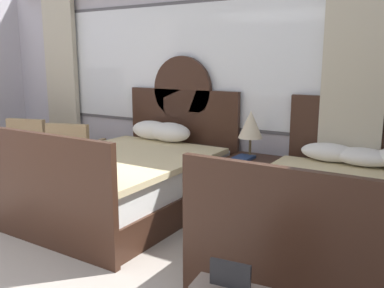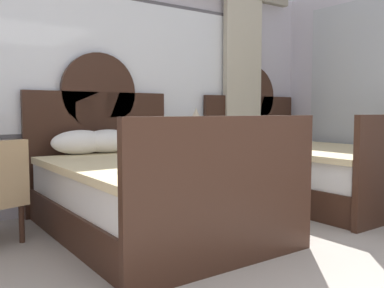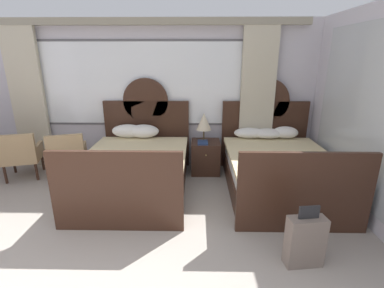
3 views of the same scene
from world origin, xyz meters
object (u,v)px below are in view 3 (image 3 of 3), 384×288
table_lamp_on_nightstand (204,122)px  book_on_nightstand (203,142)px  nightstand_between_beds (205,157)px  bed_near_mirror (277,168)px  armchair_by_window_centre (21,154)px  suitcase_on_floor (305,241)px  armchair_by_window_left (68,154)px  bed_near_window (137,167)px

table_lamp_on_nightstand → book_on_nightstand: bearing=-98.2°
nightstand_between_beds → bed_near_mirror: bearing=-32.2°
armchair_by_window_centre → suitcase_on_floor: size_ratio=1.24×
armchair_by_window_centre → armchair_by_window_left: bearing=0.0°
nightstand_between_beds → suitcase_on_floor: 2.57m
bed_near_mirror → book_on_nightstand: bearing=152.9°
table_lamp_on_nightstand → nightstand_between_beds: bearing=-33.9°
bed_near_window → suitcase_on_floor: (2.05, -1.69, -0.10)m
armchair_by_window_left → table_lamp_on_nightstand: bearing=8.8°
book_on_nightstand → armchair_by_window_left: armchair_by_window_left is taller
table_lamp_on_nightstand → armchair_by_window_centre: (-3.16, -0.36, -0.49)m
suitcase_on_floor → bed_near_window: bearing=140.5°
bed_near_window → bed_near_mirror: size_ratio=1.00×
bed_near_mirror → table_lamp_on_nightstand: 1.47m
nightstand_between_beds → table_lamp_on_nightstand: size_ratio=1.13×
suitcase_on_floor → armchair_by_window_centre: bearing=153.5°
armchair_by_window_left → book_on_nightstand: bearing=5.8°
armchair_by_window_centre → suitcase_on_floor: (4.14, -2.06, -0.18)m
book_on_nightstand → suitcase_on_floor: (0.99, -2.29, -0.32)m
bed_near_window → book_on_nightstand: bed_near_window is taller
bed_near_mirror → armchair_by_window_left: bed_near_mirror is taller
suitcase_on_floor → nightstand_between_beds: bearing=111.4°
bed_near_mirror → table_lamp_on_nightstand: (-1.15, 0.72, 0.57)m
nightstand_between_beds → book_on_nightstand: (-0.06, -0.10, 0.31)m
bed_near_mirror → suitcase_on_floor: 1.71m
nightstand_between_beds → armchair_by_window_centre: size_ratio=0.70×
armchair_by_window_left → suitcase_on_floor: bearing=-31.8°
nightstand_between_beds → book_on_nightstand: 0.33m
bed_near_mirror → armchair_by_window_left: size_ratio=2.64×
armchair_by_window_left → nightstand_between_beds: bearing=8.1°
nightstand_between_beds → table_lamp_on_nightstand: 0.65m
bed_near_mirror → nightstand_between_beds: size_ratio=3.78×
armchair_by_window_left → armchair_by_window_centre: same height
table_lamp_on_nightstand → suitcase_on_floor: size_ratio=0.76×
nightstand_between_beds → book_on_nightstand: bearing=-118.3°
nightstand_between_beds → bed_near_window: bearing=-147.7°
table_lamp_on_nightstand → book_on_nightstand: (-0.02, -0.13, -0.34)m
table_lamp_on_nightstand → armchair_by_window_centre: table_lamp_on_nightstand is taller
table_lamp_on_nightstand → armchair_by_window_left: bearing=-171.2°
bed_near_window → armchair_by_window_left: bearing=163.8°
nightstand_between_beds → armchair_by_window_centre: armchair_by_window_centre is taller
book_on_nightstand → suitcase_on_floor: suitcase_on_floor is taller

